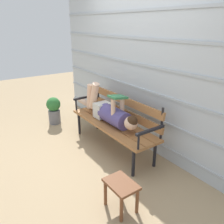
{
  "coord_description": "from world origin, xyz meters",
  "views": [
    {
      "loc": [
        2.61,
        -1.7,
        1.85
      ],
      "look_at": [
        0.0,
        0.13,
        0.61
      ],
      "focal_mm": 36.63,
      "sensor_mm": 36.0,
      "label": 1
    }
  ],
  "objects_px": {
    "park_bench": "(116,119)",
    "reclining_person": "(109,112)",
    "footstool": "(121,189)",
    "potted_plant": "(54,109)"
  },
  "relations": [
    {
      "from": "park_bench",
      "to": "potted_plant",
      "type": "height_order",
      "value": "park_bench"
    },
    {
      "from": "park_bench",
      "to": "reclining_person",
      "type": "height_order",
      "value": "reclining_person"
    },
    {
      "from": "park_bench",
      "to": "potted_plant",
      "type": "distance_m",
      "value": 1.52
    },
    {
      "from": "park_bench",
      "to": "reclining_person",
      "type": "xyz_separation_m",
      "value": [
        -0.07,
        -0.07,
        0.12
      ]
    },
    {
      "from": "footstool",
      "to": "potted_plant",
      "type": "height_order",
      "value": "potted_plant"
    },
    {
      "from": "park_bench",
      "to": "footstool",
      "type": "relative_size",
      "value": 4.76
    },
    {
      "from": "reclining_person",
      "to": "potted_plant",
      "type": "relative_size",
      "value": 3.21
    },
    {
      "from": "park_bench",
      "to": "reclining_person",
      "type": "relative_size",
      "value": 0.99
    },
    {
      "from": "footstool",
      "to": "park_bench",
      "type": "bearing_deg",
      "value": 146.54
    },
    {
      "from": "footstool",
      "to": "potted_plant",
      "type": "xyz_separation_m",
      "value": [
        -2.54,
        0.29,
        0.03
      ]
    }
  ]
}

